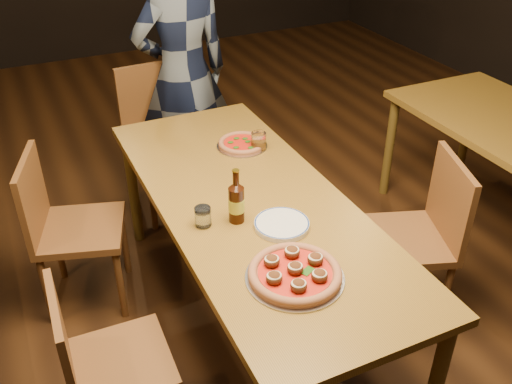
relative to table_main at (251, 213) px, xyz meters
name	(u,v)px	position (x,y,z in m)	size (l,w,h in m)	color
ground	(252,320)	(0.00, 0.00, -0.68)	(9.00, 9.00, 0.00)	black
table_main	(251,213)	(0.00, 0.00, 0.00)	(0.80, 2.00, 0.75)	brown
chair_main_nw	(120,362)	(-0.73, -0.36, -0.26)	(0.39, 0.39, 0.83)	brown
chair_main_sw	(80,228)	(-0.71, 0.54, -0.23)	(0.42, 0.42, 0.90)	brown
chair_main_e	(404,238)	(0.72, -0.23, -0.22)	(0.43, 0.43, 0.92)	brown
chair_end	(167,141)	(-0.03, 1.21, -0.19)	(0.46, 0.46, 0.98)	brown
pizza_meatball	(295,273)	(-0.08, -0.55, 0.10)	(0.37, 0.37, 0.07)	#B7B7BF
pizza_margherita	(242,144)	(0.17, 0.49, 0.09)	(0.27, 0.27, 0.03)	#B7B7BF
plate_stack	(282,225)	(0.03, -0.24, 0.08)	(0.23, 0.23, 0.02)	white
beer_bottle	(236,203)	(-0.12, -0.12, 0.16)	(0.07, 0.07, 0.24)	black
water_glass	(203,217)	(-0.26, -0.09, 0.11)	(0.07, 0.07, 0.09)	white
amber_glass	(259,141)	(0.23, 0.42, 0.12)	(0.08, 0.08, 0.10)	#965610
diner	(183,75)	(0.14, 1.34, 0.18)	(0.62, 0.41, 1.71)	black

